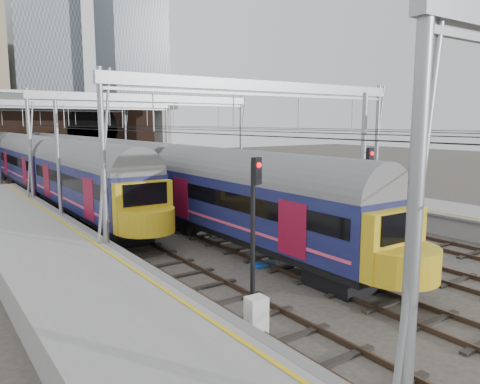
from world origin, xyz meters
TOP-DOWN VIEW (x-y plane):
  - ground at (0.00, 0.00)m, footprint 160.00×160.00m
  - platform_left at (-10.18, 2.50)m, footprint 4.32×55.00m
  - tracks at (0.00, 15.00)m, footprint 14.40×80.00m
  - overhead_line at (0.00, 21.49)m, footprint 16.80×80.00m
  - retaining_wall at (1.40, 51.93)m, footprint 28.00×2.75m
  - overbridge at (0.00, 46.00)m, footprint 28.00×3.00m
  - city_skyline at (2.73, 70.48)m, footprint 37.50×27.50m
  - train_main at (-2.00, 29.82)m, footprint 2.69×62.32m
  - train_second at (-6.00, 33.37)m, footprint 2.80×48.57m
  - signal_near_left at (-5.44, 1.73)m, footprint 0.38×0.47m
  - signal_near_centre at (1.84, 3.32)m, footprint 0.36×0.47m
  - relay_cabinet at (-6.82, -0.25)m, footprint 0.58×0.49m
  - equip_cover_a at (-2.80, 4.71)m, footprint 0.97×0.75m
  - equip_cover_b at (2.72, 2.92)m, footprint 0.95×0.71m
  - equip_cover_c at (2.36, 3.88)m, footprint 0.99×0.86m

SIDE VIEW (x-z plane):
  - ground at x=0.00m, z-range 0.00..0.00m
  - tracks at x=0.00m, z-range -0.09..0.13m
  - equip_cover_c at x=2.36m, z-range 0.00..0.10m
  - equip_cover_b at x=2.72m, z-range 0.00..0.10m
  - equip_cover_a at x=-2.80m, z-range 0.00..0.11m
  - relay_cabinet at x=-6.82m, z-range 0.00..1.11m
  - platform_left at x=-10.18m, z-range -0.01..1.11m
  - train_main at x=-2.00m, z-range 0.09..4.76m
  - train_second at x=-6.00m, z-range 0.08..4.90m
  - signal_near_centre at x=1.84m, z-range 0.63..5.44m
  - signal_near_left at x=-5.44m, z-range 0.63..5.44m
  - retaining_wall at x=1.40m, z-range -0.17..8.83m
  - overhead_line at x=0.00m, z-range 2.57..10.57m
  - overbridge at x=0.00m, z-range 2.64..11.89m
  - city_skyline at x=2.73m, z-range -12.91..47.09m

